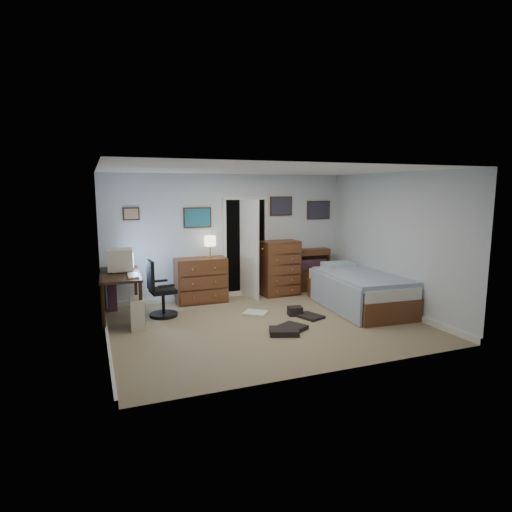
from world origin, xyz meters
The scene contains 15 objects.
floor centered at (0.00, 0.00, -0.01)m, with size 5.00×4.00×0.02m, color gray.
computer_desk centered at (-2.30, 1.15, 0.62)m, with size 0.70×1.43×0.81m.
crt_monitor centered at (-2.18, 1.29, 1.01)m, with size 0.43×0.40×0.39m.
keyboard centered at (-2.02, 0.79, 0.82)m, with size 0.16×0.43×0.03m, color beige.
pc_tower centered at (-2.00, 0.59, 0.24)m, with size 0.24×0.46×0.48m.
office_chair centered at (-1.56, 1.07, 0.39)m, with size 0.53×0.53×1.00m.
media_stack centered at (-2.32, 1.75, 0.39)m, with size 0.16×0.16×0.79m, color maroon.
low_dresser centered at (-0.66, 1.77, 0.44)m, with size 0.99×0.49×0.88m, color brown.
table_lamp centered at (-0.46, 1.78, 1.19)m, with size 0.22×0.22×0.43m.
doorway centered at (0.35, 2.27, 1.00)m, with size 0.96×1.12×2.05m.
tall_dresser centered at (1.03, 1.75, 0.57)m, with size 0.78×0.46×1.14m, color brown.
headboard_bookcase centered at (1.73, 1.86, 0.49)m, with size 1.03×0.31×0.92m.
bed centered at (1.98, 0.30, 0.34)m, with size 1.32×2.28×0.73m.
wall_posters centered at (0.57, 1.98, 1.75)m, with size 4.38×0.04×0.60m.
floor_clutter centered at (0.30, -0.13, 0.04)m, with size 1.31×1.59×0.15m.
Camera 1 is at (-2.63, -6.25, 2.20)m, focal length 30.00 mm.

